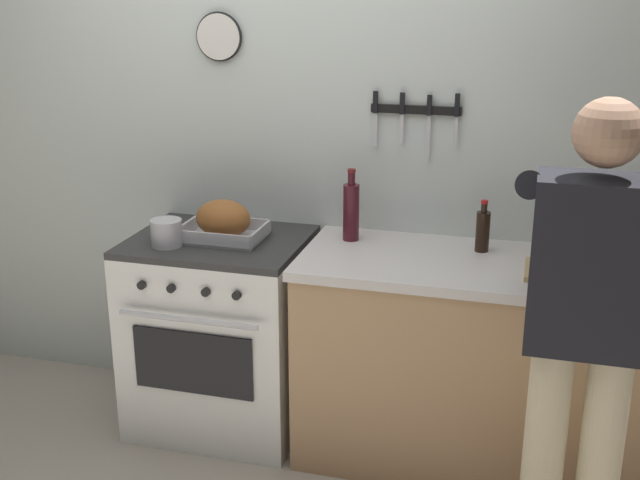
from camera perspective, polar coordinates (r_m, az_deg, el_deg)
wall_back at (r=3.68m, az=-2.21°, el=7.47°), size 6.00×0.13×2.60m
counter_block at (r=3.44m, az=15.69°, el=-8.99°), size 2.03×0.65×0.90m
stove at (r=3.69m, az=-7.04°, el=-6.55°), size 0.76×0.67×0.90m
person_cook at (r=2.70m, az=18.48°, el=-5.35°), size 0.51×0.63×1.66m
roasting_pan at (r=3.48m, az=-6.91°, el=1.29°), size 0.35×0.26×0.18m
saucepan at (r=3.45m, az=-10.89°, el=0.51°), size 0.13×0.13×0.11m
cutting_board at (r=3.21m, az=17.59°, el=-2.29°), size 0.36×0.24×0.02m
bottle_wine_red at (r=3.44m, az=2.23°, el=2.11°), size 0.07×0.07×0.31m
bottle_soy_sauce at (r=3.37m, az=11.52°, el=0.69°), size 0.06×0.06×0.22m
bottle_vinegar at (r=3.40m, az=16.27°, el=0.43°), size 0.07×0.07×0.22m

